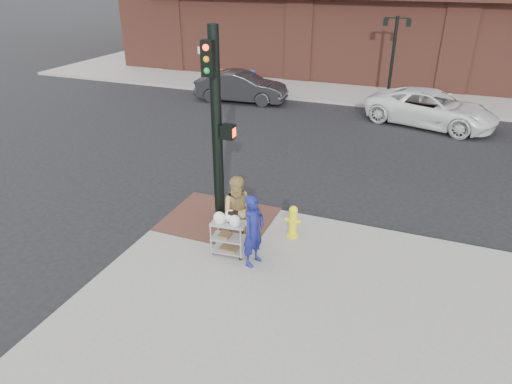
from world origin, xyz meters
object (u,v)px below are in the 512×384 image
at_px(pedestrian_tan, 239,212).
at_px(sedan_dark, 241,87).
at_px(minivan_white, 431,108).
at_px(lamp_post, 394,48).
at_px(traffic_signal_pole, 217,126).
at_px(fire_hydrant, 293,221).
at_px(woman_blue, 254,231).
at_px(utility_cart, 229,235).

xyz_separation_m(pedestrian_tan, sedan_dark, (-5.46, 12.82, -0.29)).
bearing_deg(minivan_white, lamp_post, 46.01).
bearing_deg(traffic_signal_pole, fire_hydrant, 0.27).
bearing_deg(lamp_post, sedan_dark, -155.26).
xyz_separation_m(traffic_signal_pole, pedestrian_tan, (0.92, -0.83, -1.78)).
bearing_deg(pedestrian_tan, traffic_signal_pole, 114.31).
relative_size(woman_blue, minivan_white, 0.31).
xyz_separation_m(traffic_signal_pole, sedan_dark, (-4.54, 11.99, -2.06)).
relative_size(woman_blue, fire_hydrant, 2.00).
bearing_deg(utility_cart, traffic_signal_pole, 123.51).
distance_m(pedestrian_tan, utility_cart, 0.59).
distance_m(woman_blue, fire_hydrant, 1.57).
bearing_deg(woman_blue, minivan_white, -0.45).
bearing_deg(fire_hydrant, traffic_signal_pole, -179.73).
distance_m(woman_blue, pedestrian_tan, 0.84).
height_order(lamp_post, woman_blue, lamp_post).
distance_m(traffic_signal_pole, woman_blue, 2.76).
xyz_separation_m(lamp_post, minivan_white, (2.26, -3.85, -1.86)).
bearing_deg(lamp_post, utility_cart, -95.66).
height_order(sedan_dark, minivan_white, sedan_dark).
relative_size(traffic_signal_pole, sedan_dark, 1.07).
bearing_deg(woman_blue, fire_hydrant, -5.03).
distance_m(woman_blue, sedan_dark, 14.72).
height_order(woman_blue, utility_cart, woman_blue).
bearing_deg(sedan_dark, lamp_post, -70.52).
distance_m(lamp_post, fire_hydrant, 15.36).
relative_size(traffic_signal_pole, utility_cart, 4.44).
height_order(pedestrian_tan, utility_cart, pedestrian_tan).
height_order(woman_blue, fire_hydrant, woman_blue).
xyz_separation_m(woman_blue, sedan_dark, (-6.06, 13.41, -0.24)).
height_order(traffic_signal_pole, woman_blue, traffic_signal_pole).
bearing_deg(utility_cart, sedan_dark, 112.10).
bearing_deg(woman_blue, sedan_dark, 38.02).
bearing_deg(minivan_white, pedestrian_tan, 178.19).
bearing_deg(minivan_white, utility_cart, 178.43).
bearing_deg(lamp_post, woman_blue, -93.30).
relative_size(lamp_post, sedan_dark, 0.86).
relative_size(pedestrian_tan, sedan_dark, 0.39).
height_order(lamp_post, utility_cart, lamp_post).
xyz_separation_m(lamp_post, utility_cart, (-1.64, -16.50, -1.96)).
height_order(sedan_dark, utility_cart, sedan_dark).
relative_size(woman_blue, utility_cart, 1.53).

